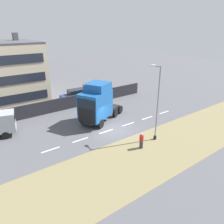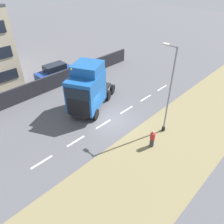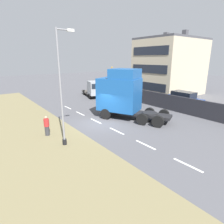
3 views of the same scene
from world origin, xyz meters
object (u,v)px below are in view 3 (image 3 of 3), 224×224
Objects in this scene: lamp_post at (62,94)px; lorry_cab at (122,94)px; flatbed_truck at (95,89)px; pedestrian at (47,126)px; parked_car at (182,100)px.

lorry_cab is at bearing 19.08° from lamp_post.
flatbed_truck is at bearing 46.78° from lorry_cab.
lorry_cab is 1.14× the size of flatbed_truck.
lorry_cab is 10.60m from flatbed_truck.
flatbed_truck is 0.84× the size of lamp_post.
flatbed_truck is 16.25m from lamp_post.
flatbed_truck is at bearing 50.90° from lamp_post.
flatbed_truck reaches higher than pedestrian.
lorry_cab reaches higher than pedestrian.
lamp_post reaches higher than parked_car.
pedestrian is at bearing 58.81° from flatbed_truck.
flatbed_truck is 4.05× the size of pedestrian.
parked_car is 15.66m from pedestrian.
flatbed_truck is 14.73m from pedestrian.
lamp_post is (-7.02, -2.43, 1.13)m from lorry_cab.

